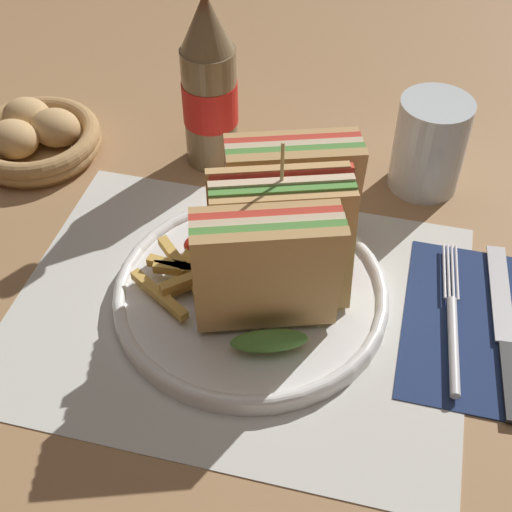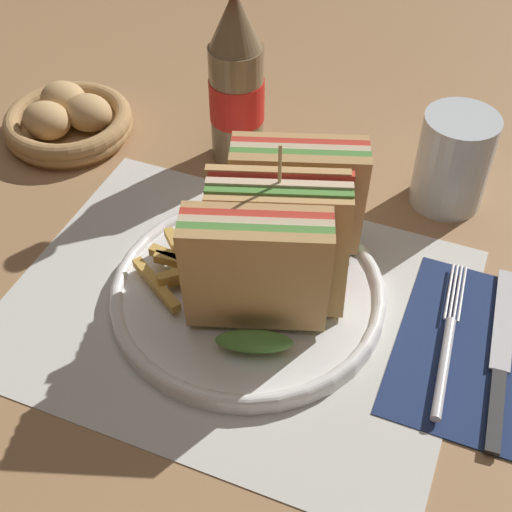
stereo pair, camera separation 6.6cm
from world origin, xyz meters
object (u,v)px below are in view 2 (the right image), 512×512
Objects in this scene: coke_bottle_near at (236,83)px; bread_basket at (68,121)px; club_sandwich at (278,237)px; glass_near at (453,161)px; plate_main at (248,292)px; knife at (501,355)px; fork at (446,350)px.

bread_basket is (-0.20, -0.04, -0.08)m from coke_bottle_near.
club_sandwich is 0.24m from glass_near.
plate_main reaches higher than knife.
fork is at bearing -3.76° from club_sandwich.
glass_near is at bearing 97.10° from fork.
plate_main is 1.70× the size of bread_basket.
bread_basket is at bearing 160.05° from knife.
glass_near is (0.14, 0.22, 0.04)m from plate_main.
bread_basket is at bearing -169.36° from coke_bottle_near.
knife is 0.92× the size of coke_bottle_near.
knife is 0.22m from glass_near.
club_sandwich is at bearing 31.15° from plate_main.
knife is (0.21, 0.00, -0.07)m from club_sandwich.
knife is 0.55m from bread_basket.
fork is 0.22m from glass_near.
knife is at bearing 1.17° from club_sandwich.
plate_main is 1.15× the size of coke_bottle_near.
club_sandwich reaches higher than fork.
glass_near is 0.45m from bread_basket.
plate_main is 2.44× the size of glass_near.
fork reaches higher than knife.
coke_bottle_near is at bearing 140.24° from fork.
plate_main is 1.42× the size of fork.
club_sandwich is at bearing -57.71° from coke_bottle_near.
club_sandwich is 0.22m from knife.
plate_main is 0.07m from club_sandwich.
plate_main is 1.25× the size of club_sandwich.
fork is 1.72× the size of glass_near.
club_sandwich is (0.02, 0.01, 0.07)m from plate_main.
coke_bottle_near is at bearing 122.29° from club_sandwich.
bread_basket is (-0.53, 0.15, 0.01)m from knife.
fork is 0.81× the size of coke_bottle_near.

